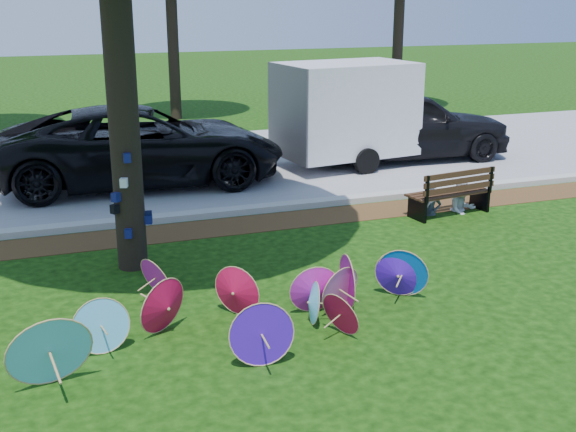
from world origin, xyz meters
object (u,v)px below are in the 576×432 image
Objects in this scene: dark_pickup at (405,124)px; person_right at (464,181)px; person_left at (431,184)px; black_van at (142,145)px; cargo_trailer at (346,109)px; parasol_pile at (251,303)px; park_bench at (448,191)px.

dark_pickup reaches higher than person_right.
person_left reaches higher than person_right.
black_van is at bearing 161.04° from person_left.
black_van reaches higher than person_left.
black_van is 6.51m from dark_pickup.
person_right is at bearing 168.52° from dark_pickup.
cargo_trailer is at bearing 110.39° from person_left.
person_right is at bearing 22.54° from person_left.
cargo_trailer is (4.69, 7.78, 1.01)m from parasol_pile.
cargo_trailer reaches higher than park_bench.
person_left is at bearing 160.39° from dark_pickup.
black_van is 5.16× the size of person_right.
dark_pickup is at bearing 89.93° from person_left.
black_van is 1.99× the size of cargo_trailer.
person_right is at bearing -0.24° from park_bench.
dark_pickup is at bearing -84.39° from black_van.
dark_pickup is 1.69× the size of cargo_trailer.
park_bench is 1.41× the size of person_left.
person_right reaches higher than park_bench.
black_van is 3.64× the size of park_bench.
parasol_pile is at bearing -175.94° from black_van.
dark_pickup is 4.58m from person_right.
black_van is (-0.14, 7.63, 0.49)m from parasol_pile.
parasol_pile is 3.26× the size of park_bench.
parasol_pile is 6.30m from person_right.
black_van reaches higher than person_right.
cargo_trailer reaches higher than person_right.
person_left is at bearing 179.69° from person_right.
dark_pickup is (6.37, 7.93, 0.52)m from parasol_pile.
cargo_trailer is 2.59× the size of person_right.
parasol_pile is 4.62× the size of person_right.
parasol_pile is at bearing -128.45° from cargo_trailer.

